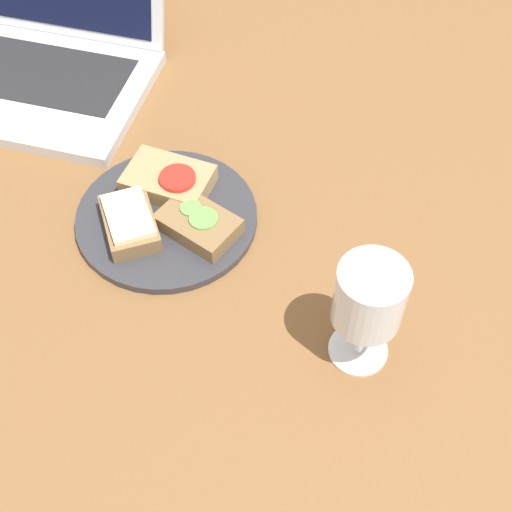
# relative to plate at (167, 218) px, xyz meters

# --- Properties ---
(wooden_table) EXTENTS (1.40, 1.40, 0.03)m
(wooden_table) POSITION_rel_plate_xyz_m (0.05, -0.02, -0.02)
(wooden_table) COLOR brown
(wooden_table) RESTS_ON ground
(plate) EXTENTS (0.23, 0.23, 0.01)m
(plate) POSITION_rel_plate_xyz_m (0.00, 0.00, 0.00)
(plate) COLOR #333338
(plate) RESTS_ON wooden_table
(sandwich_with_cheese) EXTENTS (0.10, 0.11, 0.03)m
(sandwich_with_cheese) POSITION_rel_plate_xyz_m (-0.03, -0.03, 0.02)
(sandwich_with_cheese) COLOR brown
(sandwich_with_cheese) RESTS_ON plate
(sandwich_with_cucumber) EXTENTS (0.11, 0.09, 0.03)m
(sandwich_with_cucumber) POSITION_rel_plate_xyz_m (0.05, -0.01, 0.02)
(sandwich_with_cucumber) COLOR brown
(sandwich_with_cucumber) RESTS_ON plate
(sandwich_with_tomato) EXTENTS (0.12, 0.08, 0.03)m
(sandwich_with_tomato) POSITION_rel_plate_xyz_m (-0.01, 0.05, 0.02)
(sandwich_with_tomato) COLOR #A88456
(sandwich_with_tomato) RESTS_ON plate
(wine_glass) EXTENTS (0.07, 0.07, 0.15)m
(wine_glass) POSITION_rel_plate_xyz_m (0.27, -0.12, 0.10)
(wine_glass) COLOR white
(wine_glass) RESTS_ON wooden_table
(laptop) EXTENTS (0.35, 0.30, 0.21)m
(laptop) POSITION_rel_plate_xyz_m (-0.28, 0.23, 0.03)
(laptop) COLOR silver
(laptop) RESTS_ON wooden_table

